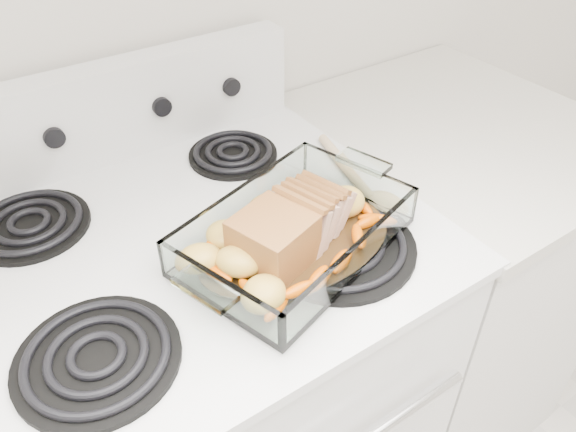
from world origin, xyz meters
TOP-DOWN VIEW (x-y plane):
  - electric_range at (0.00, 1.66)m, footprint 0.78×0.70m
  - counter_right at (0.67, 1.66)m, footprint 0.58×0.68m
  - baking_dish at (0.13, 1.52)m, footprint 0.34×0.22m
  - pork_roast at (0.11, 1.52)m, footprint 0.21×0.10m
  - roast_vegetables at (0.13, 1.56)m, footprint 0.35×0.19m
  - wooden_spoon at (0.33, 1.58)m, footprint 0.08×0.27m

SIDE VIEW (x-z plane):
  - counter_right at x=0.67m, z-range 0.00..0.93m
  - electric_range at x=0.00m, z-range -0.08..1.04m
  - wooden_spoon at x=0.33m, z-range 0.94..0.95m
  - baking_dish at x=0.13m, z-range 0.93..1.00m
  - roast_vegetables at x=0.13m, z-range 0.95..0.99m
  - pork_roast at x=0.11m, z-range 0.95..1.03m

